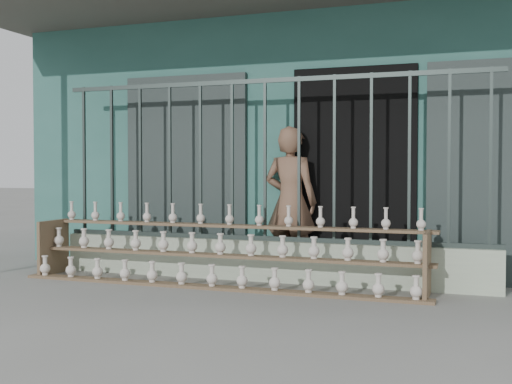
% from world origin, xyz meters
% --- Properties ---
extents(ground, '(60.00, 60.00, 0.00)m').
position_xyz_m(ground, '(0.00, 0.00, 0.00)').
color(ground, slate).
extents(workshop_building, '(7.40, 6.60, 3.21)m').
position_xyz_m(workshop_building, '(0.00, 4.23, 1.62)').
color(workshop_building, '#2E6158').
rests_on(workshop_building, ground).
extents(parapet_wall, '(5.00, 0.20, 0.45)m').
position_xyz_m(parapet_wall, '(0.00, 1.30, 0.23)').
color(parapet_wall, '#ADBDA2').
rests_on(parapet_wall, ground).
extents(security_fence, '(5.00, 0.04, 1.80)m').
position_xyz_m(security_fence, '(-0.00, 1.30, 1.35)').
color(security_fence, '#283330').
rests_on(security_fence, parapet_wall).
extents(shelf_rack, '(4.50, 0.68, 0.85)m').
position_xyz_m(shelf_rack, '(-0.37, 0.88, 0.36)').
color(shelf_rack, brown).
rests_on(shelf_rack, ground).
extents(elderly_woman, '(0.68, 0.49, 1.73)m').
position_xyz_m(elderly_woman, '(0.19, 1.65, 0.87)').
color(elderly_woman, brown).
rests_on(elderly_woman, ground).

